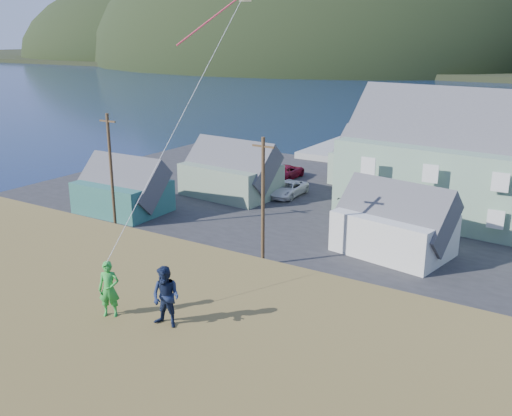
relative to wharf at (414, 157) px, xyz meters
The scene contains 13 objects.
ground 40.45m from the wharf, 81.47° to the right, with size 900.00×900.00×0.00m, color #0A1638.
grass_strip 42.43m from the wharf, 81.87° to the right, with size 110.00×8.00×0.10m, color #4C3D19.
waterfront_lot 23.77m from the wharf, 75.38° to the right, with size 72.00×36.00×0.12m, color #28282B.
wharf is the anchor object (origin of this frame).
shed_teal 37.89m from the wharf, 113.42° to the right, with size 7.85×5.57×6.10m.
shed_palegreen_near 27.35m from the wharf, 111.60° to the right, with size 9.53×6.41×6.62m.
shed_white 32.87m from the wharf, 75.29° to the right, with size 8.70×6.52×6.31m.
shed_palegreen_far 14.35m from the wharf, 84.20° to the right, with size 11.51×7.62×7.21m.
utility_poles 38.99m from the wharf, 83.54° to the right, with size 34.80×0.24×9.87m.
parked_cars 19.40m from the wharf, 96.70° to the right, with size 26.53×13.47×1.58m.
kite_flyer_green 59.77m from the wharf, 81.57° to the right, with size 0.61×0.40×1.68m, color green.
kite_flyer_navy 59.67m from the wharf, 79.79° to the right, with size 0.86×0.67×1.78m, color #17213F.
kite_rig 54.10m from the wharf, 80.89° to the right, with size 0.93×4.25×10.98m.
Camera 1 is at (14.27, -29.12, 15.09)m, focal length 40.00 mm.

